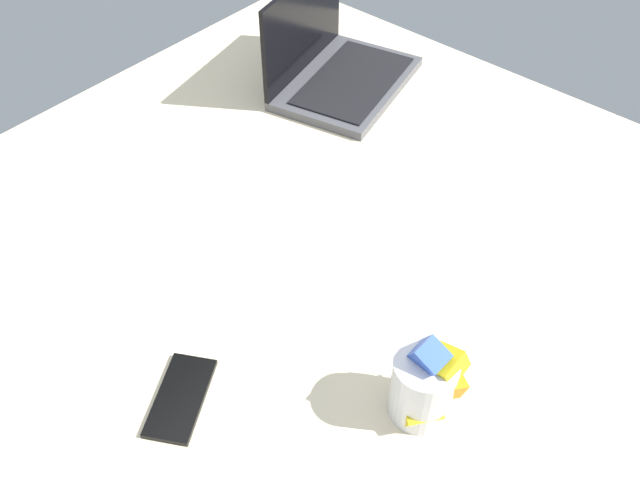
# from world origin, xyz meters

# --- Properties ---
(bed_mattress) EXTENTS (1.80, 1.40, 0.18)m
(bed_mattress) POSITION_xyz_m (0.00, 0.00, 0.09)
(bed_mattress) COLOR beige
(bed_mattress) RESTS_ON ground
(laptop) EXTENTS (0.37, 0.30, 0.23)m
(laptop) POSITION_xyz_m (0.60, 0.30, 0.22)
(laptop) COLOR #4C4C51
(laptop) RESTS_ON bed_mattress
(snack_cup) EXTENTS (0.10, 0.11, 0.15)m
(snack_cup) POSITION_xyz_m (0.04, -0.33, 0.24)
(snack_cup) COLOR silver
(snack_cup) RESTS_ON bed_mattress
(cell_phone) EXTENTS (0.16, 0.13, 0.01)m
(cell_phone) POSITION_xyz_m (-0.17, -0.06, 0.18)
(cell_phone) COLOR black
(cell_phone) RESTS_ON bed_mattress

